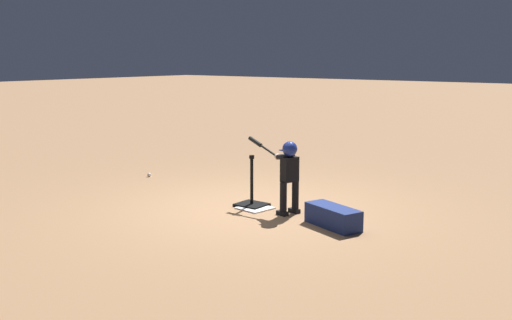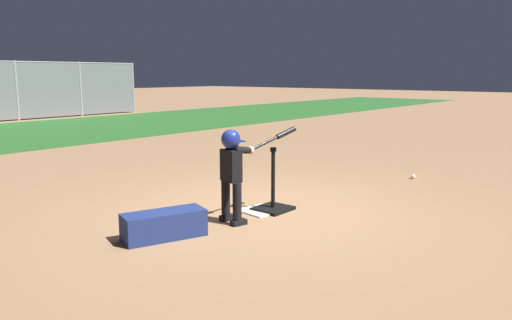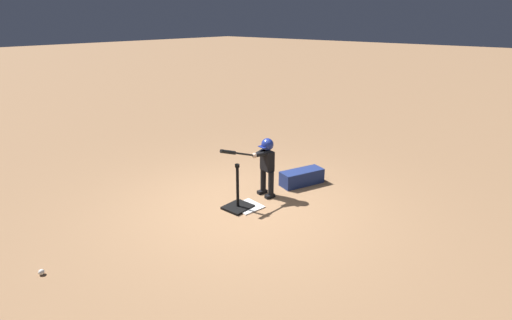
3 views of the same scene
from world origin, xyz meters
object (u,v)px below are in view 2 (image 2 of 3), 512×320
batter_child (234,164)px  equipment_bag (164,225)px  baseball (413,176)px  batting_tee (273,201)px  bleachers_far_right (71,99)px

batter_child → equipment_bag: batter_child is taller
baseball → batter_child: bearing=170.3°
equipment_bag → baseball: bearing=9.6°
equipment_bag → batter_child: bearing=7.7°
batter_child → equipment_bag: bearing=167.9°
baseball → batting_tee: bearing=168.6°
batting_tee → bleachers_far_right: size_ratio=0.20×
bleachers_far_right → batter_child: bearing=-114.6°
batter_child → bleachers_far_right: 17.65m
batter_child → batting_tee: bearing=-2.4°
baseball → equipment_bag: bearing=169.8°
bleachers_far_right → equipment_bag: bearing=-117.4°
batter_child → baseball: (3.61, -0.62, -0.64)m
batting_tee → baseball: (2.93, -0.59, -0.08)m
batting_tee → bleachers_far_right: (6.69, 16.07, 0.48)m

